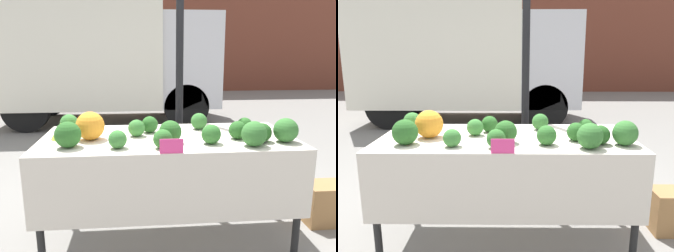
% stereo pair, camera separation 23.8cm
% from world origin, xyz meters
% --- Properties ---
extents(ground_plane, '(40.00, 40.00, 0.00)m').
position_xyz_m(ground_plane, '(0.00, 0.00, 0.00)').
color(ground_plane, gray).
extents(building_facade, '(16.00, 0.60, 6.25)m').
position_xyz_m(building_facade, '(0.00, 9.73, 3.13)').
color(building_facade, brown).
rests_on(building_facade, ground_plane).
extents(tent_pole, '(0.07, 0.07, 2.67)m').
position_xyz_m(tent_pole, '(0.17, 0.72, 1.34)').
color(tent_pole, black).
rests_on(tent_pole, ground_plane).
extents(parked_truck, '(4.25, 1.92, 2.79)m').
position_xyz_m(parked_truck, '(-0.94, 4.42, 1.48)').
color(parked_truck, silver).
rests_on(parked_truck, ground_plane).
extents(market_table, '(1.83, 0.83, 0.81)m').
position_xyz_m(market_table, '(0.00, -0.06, 0.71)').
color(market_table, beige).
rests_on(market_table, ground_plane).
extents(orange_cauliflower, '(0.20, 0.20, 0.20)m').
position_xyz_m(orange_cauliflower, '(-0.55, -0.03, 0.91)').
color(orange_cauliflower, orange).
rests_on(orange_cauliflower, market_table).
extents(romanesco_head, '(0.15, 0.15, 0.12)m').
position_xyz_m(romanesco_head, '(-0.76, 0.01, 0.87)').
color(romanesco_head, '#93B238').
rests_on(romanesco_head, market_table).
extents(broccoli_head_0, '(0.13, 0.13, 0.13)m').
position_xyz_m(broccoli_head_0, '(-0.06, -0.29, 0.87)').
color(broccoli_head_0, '#2D6628').
rests_on(broccoli_head_0, market_table).
extents(broccoli_head_1, '(0.13, 0.13, 0.13)m').
position_xyz_m(broccoli_head_1, '(0.63, -0.19, 0.88)').
color(broccoli_head_1, '#23511E').
rests_on(broccoli_head_1, market_table).
extents(broccoli_head_2, '(0.12, 0.12, 0.12)m').
position_xyz_m(broccoli_head_2, '(0.59, 0.06, 0.87)').
color(broccoli_head_2, '#285B23').
rests_on(broccoli_head_2, market_table).
extents(broccoli_head_3, '(0.13, 0.13, 0.13)m').
position_xyz_m(broccoli_head_3, '(0.49, -0.11, 0.88)').
color(broccoli_head_3, '#285B23').
rests_on(broccoli_head_3, market_table).
extents(broccoli_head_4, '(0.13, 0.13, 0.13)m').
position_xyz_m(broccoli_head_4, '(0.27, 0.21, 0.88)').
color(broccoli_head_4, '#336B2D').
rests_on(broccoli_head_4, market_table).
extents(broccoli_head_5, '(0.12, 0.12, 0.12)m').
position_xyz_m(broccoli_head_5, '(-0.35, -0.26, 0.87)').
color(broccoli_head_5, '#387533').
rests_on(broccoli_head_5, market_table).
extents(broccoli_head_6, '(0.17, 0.17, 0.17)m').
position_xyz_m(broccoli_head_6, '(-0.67, -0.22, 0.90)').
color(broccoli_head_6, '#285B23').
rests_on(broccoli_head_6, market_table).
extents(broccoli_head_7, '(0.12, 0.12, 0.12)m').
position_xyz_m(broccoli_head_7, '(-0.23, 0.03, 0.87)').
color(broccoli_head_7, '#387533').
rests_on(broccoli_head_7, market_table).
extents(broccoli_head_8, '(0.13, 0.13, 0.13)m').
position_xyz_m(broccoli_head_8, '(0.27, -0.21, 0.88)').
color(broccoli_head_8, '#2D6628').
rests_on(broccoli_head_8, market_table).
extents(broccoli_head_9, '(0.13, 0.13, 0.13)m').
position_xyz_m(broccoli_head_9, '(-0.13, 0.14, 0.87)').
color(broccoli_head_9, '#285B23').
rests_on(broccoli_head_9, market_table).
extents(broccoli_head_10, '(0.14, 0.14, 0.14)m').
position_xyz_m(broccoli_head_10, '(-0.75, 0.22, 0.88)').
color(broccoli_head_10, '#387533').
rests_on(broccoli_head_10, market_table).
extents(broccoli_head_11, '(0.16, 0.16, 0.16)m').
position_xyz_m(broccoli_head_11, '(0.00, -0.17, 0.89)').
color(broccoli_head_11, '#285B23').
rests_on(broccoli_head_11, market_table).
extents(broccoli_head_12, '(0.17, 0.17, 0.17)m').
position_xyz_m(broccoli_head_12, '(0.54, -0.30, 0.89)').
color(broccoli_head_12, '#336B2D').
rests_on(broccoli_head_12, market_table).
extents(broccoli_head_13, '(0.17, 0.17, 0.17)m').
position_xyz_m(broccoli_head_13, '(0.79, -0.22, 0.89)').
color(broccoli_head_13, '#336B2D').
rests_on(broccoli_head_13, market_table).
extents(price_sign, '(0.15, 0.01, 0.09)m').
position_xyz_m(price_sign, '(-0.02, -0.40, 0.86)').
color(price_sign, '#E53D84').
rests_on(price_sign, market_table).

